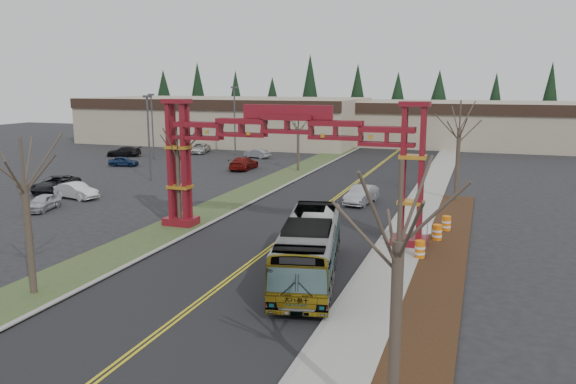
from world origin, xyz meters
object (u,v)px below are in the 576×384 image
at_px(retail_building_east, 472,124).
at_px(parked_car_mid_b, 124,161).
at_px(bare_tree_median_near, 24,185).
at_px(light_pole_mid, 152,122).
at_px(barrel_north, 446,224).
at_px(retail_building_west, 226,120).
at_px(bare_tree_median_mid, 177,151).
at_px(silver_sedan, 361,195).
at_px(parked_car_near_c, 56,184).
at_px(bare_tree_right_near, 399,243).
at_px(gateway_arch, 287,146).
at_px(bare_tree_right_far, 459,128).
at_px(street_sign, 427,234).
at_px(barrel_mid, 437,233).
at_px(bare_tree_median_far, 298,129).
at_px(parked_car_mid_a, 244,163).
at_px(light_pole_near, 148,132).
at_px(transit_bus, 309,249).
at_px(parked_car_far_b, 200,148).
at_px(parked_car_near_a, 43,202).
at_px(barrel_south, 420,250).
at_px(parked_car_far_a, 257,153).
at_px(light_pole_far, 235,116).
at_px(parked_car_near_b, 76,191).
at_px(parked_car_far_c, 124,152).

distance_m(retail_building_east, parked_car_mid_b, 55.19).
relative_size(retail_building_east, bare_tree_median_near, 5.02).
distance_m(light_pole_mid, barrel_north, 47.24).
height_order(parked_car_mid_b, bare_tree_median_near, bare_tree_median_near).
relative_size(retail_building_west, bare_tree_median_mid, 6.32).
bearing_deg(silver_sedan, bare_tree_median_near, -104.49).
xyz_separation_m(parked_car_near_c, light_pole_mid, (-4.15, 23.01, 4.22)).
bearing_deg(bare_tree_right_near, gateway_arch, 116.90).
xyz_separation_m(bare_tree_right_far, street_sign, (-0.75, -17.62, -4.68)).
bearing_deg(barrel_mid, bare_tree_median_far, 125.14).
xyz_separation_m(parked_car_mid_a, bare_tree_median_far, (6.38, 0.97, 4.09)).
distance_m(light_pole_near, barrel_mid, 33.51).
bearing_deg(retail_building_west, transit_bus, -61.17).
bearing_deg(transit_bus, parked_car_far_b, 112.32).
bearing_deg(parked_car_near_a, barrel_south, -18.82).
bearing_deg(parked_car_mid_b, barrel_north, -128.36).
bearing_deg(parked_car_near_a, bare_tree_right_near, -46.34).
xyz_separation_m(parked_car_far_a, light_pole_far, (-4.08, 1.81, 4.88)).
bearing_deg(bare_tree_right_far, light_pole_near, 179.08).
distance_m(light_pole_far, street_sign, 50.28).
bearing_deg(bare_tree_right_far, parked_car_mid_b, 168.30).
xyz_separation_m(bare_tree_median_near, barrel_south, (16.91, 11.55, -4.76)).
relative_size(parked_car_near_b, bare_tree_median_near, 0.57).
bearing_deg(barrel_north, parked_car_mid_a, 138.73).
bearing_deg(retail_building_west, parked_car_near_a, -80.22).
xyz_separation_m(parked_car_mid_b, light_pole_far, (8.38, 14.29, 4.90)).
bearing_deg(parked_car_mid_a, parked_car_mid_b, 7.11).
bearing_deg(street_sign, light_pole_far, 126.99).
xyz_separation_m(parked_car_mid_b, parked_car_far_b, (2.48, 14.83, 0.09)).
xyz_separation_m(silver_sedan, light_pole_near, (-23.16, 4.23, 4.30)).
bearing_deg(parked_car_near_b, parked_car_near_c, 75.38).
distance_m(parked_car_far_c, bare_tree_right_near, 68.04).
xyz_separation_m(silver_sedan, bare_tree_right_far, (7.42, 3.74, 5.46)).
xyz_separation_m(retail_building_east, parked_car_near_a, (-30.81, -61.32, -2.87)).
relative_size(parked_car_far_a, bare_tree_median_mid, 0.53).
distance_m(bare_tree_median_near, barrel_mid, 24.01).
height_order(bare_tree_median_near, bare_tree_median_mid, bare_tree_median_near).
relative_size(parked_car_near_a, light_pole_mid, 0.43).
height_order(parked_car_near_b, light_pole_far, light_pole_far).
distance_m(parked_car_mid_b, parked_car_far_c, 9.66).
bearing_deg(parked_car_near_a, bare_tree_median_mid, -16.57).
relative_size(silver_sedan, parked_car_mid_a, 0.89).
height_order(parked_car_near_c, parked_car_far_c, parked_car_near_c).
xyz_separation_m(retail_building_west, light_pole_near, (9.42, -38.30, 1.30)).
xyz_separation_m(parked_car_near_c, bare_tree_median_mid, (17.24, -7.30, 4.57)).
bearing_deg(parked_car_near_b, bare_tree_right_near, -117.60).
height_order(retail_building_west, bare_tree_right_far, bare_tree_right_far).
xyz_separation_m(silver_sedan, bare_tree_right_near, (7.42, -31.14, 5.06)).
bearing_deg(parked_car_far_a, barrel_mid, 56.76).
bearing_deg(retail_building_east, parked_car_near_a, -116.68).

